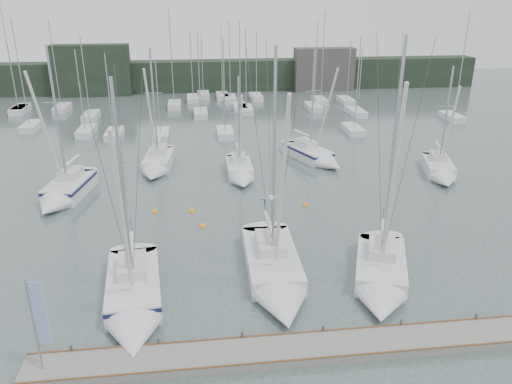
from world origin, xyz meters
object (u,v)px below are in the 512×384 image
at_px(sailboat_mid_b, 157,165).
at_px(sailboat_near_right, 381,281).
at_px(buoy_a, 203,227).
at_px(sailboat_near_left, 134,303).
at_px(buoy_b, 306,205).
at_px(buoy_c, 155,212).
at_px(sailboat_near_center, 277,280).
at_px(sailboat_mid_a, 63,193).
at_px(dock_banner, 38,318).
at_px(buoy_d, 192,212).
at_px(sailboat_mid_d, 316,157).
at_px(sailboat_mid_c, 240,173).
at_px(sailboat_mid_e, 441,172).

bearing_deg(sailboat_mid_b, sailboat_near_right, -52.43).
bearing_deg(buoy_a, sailboat_near_left, -111.08).
relative_size(buoy_b, buoy_c, 1.04).
distance_m(sailboat_near_center, sailboat_mid_a, 21.22).
xyz_separation_m(sailboat_mid_a, dock_banner, (3.97, -20.54, 2.46)).
xyz_separation_m(buoy_b, dock_banner, (-15.44, -17.22, 3.11)).
bearing_deg(sailboat_mid_a, sailboat_near_left, -55.26).
xyz_separation_m(sailboat_mid_b, buoy_d, (3.27, -9.86, -0.56)).
distance_m(sailboat_near_left, sailboat_mid_a, 17.76).
height_order(sailboat_near_right, buoy_c, sailboat_near_right).
distance_m(sailboat_near_center, buoy_a, 9.53).
bearing_deg(sailboat_near_right, sailboat_mid_a, 163.05).
bearing_deg(buoy_a, sailboat_near_right, -43.68).
bearing_deg(sailboat_mid_b, buoy_d, -66.42).
bearing_deg(sailboat_mid_b, sailboat_near_center, -63.85).
relative_size(sailboat_mid_d, buoy_c, 23.72).
xyz_separation_m(sailboat_near_right, buoy_c, (-13.59, 12.54, -0.55)).
bearing_deg(buoy_a, dock_banner, -116.55).
height_order(sailboat_near_right, sailboat_mid_c, sailboat_near_right).
xyz_separation_m(sailboat_near_left, buoy_c, (0.21, 13.05, -0.58)).
xyz_separation_m(buoy_a, buoy_b, (8.27, 2.86, 0.00)).
bearing_deg(buoy_b, sailboat_mid_e, 19.41).
xyz_separation_m(sailboat_mid_b, sailboat_mid_e, (25.94, -4.94, -0.03)).
bearing_deg(sailboat_near_center, sailboat_mid_e, 43.39).
bearing_deg(sailboat_near_center, sailboat_mid_d, 72.04).
bearing_deg(sailboat_mid_a, buoy_d, -7.88).
bearing_deg(sailboat_mid_c, buoy_c, -138.37).
relative_size(sailboat_near_left, sailboat_mid_d, 1.14).
height_order(sailboat_mid_b, dock_banner, sailboat_mid_b).
xyz_separation_m(sailboat_mid_b, buoy_c, (0.40, -9.56, -0.56)).
bearing_deg(sailboat_near_center, buoy_b, 70.88).
bearing_deg(sailboat_mid_c, buoy_d, -123.12).
bearing_deg(buoy_b, buoy_c, 179.14).
bearing_deg(buoy_b, sailboat_near_center, -110.12).
bearing_deg(sailboat_mid_a, sailboat_mid_e, 13.07).
distance_m(sailboat_near_center, buoy_b, 12.23).
xyz_separation_m(sailboat_mid_a, buoy_b, (19.41, -3.33, -0.65)).
distance_m(sailboat_near_right, dock_banner, 17.98).
bearing_deg(sailboat_near_right, buoy_a, 156.02).
bearing_deg(buoy_a, sailboat_mid_d, 48.94).
relative_size(sailboat_mid_c, dock_banner, 2.13).
bearing_deg(sailboat_mid_c, buoy_a, -111.02).
bearing_deg(buoy_a, sailboat_near_center, -64.71).
bearing_deg(sailboat_mid_b, sailboat_mid_c, -16.44).
relative_size(buoy_c, buoy_d, 0.91).
height_order(buoy_a, buoy_c, buoy_a).
distance_m(buoy_a, buoy_c, 4.75).
height_order(sailboat_mid_d, sailboat_mid_e, sailboat_mid_d).
relative_size(sailboat_mid_b, dock_banner, 2.61).
height_order(buoy_b, buoy_c, buoy_b).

